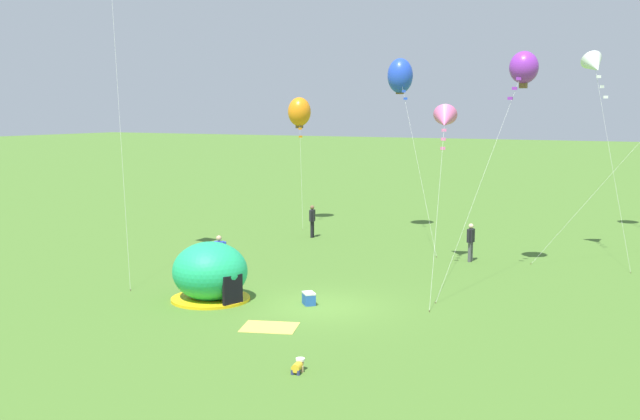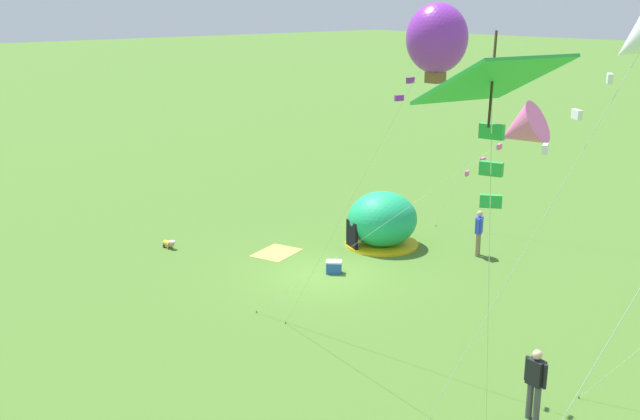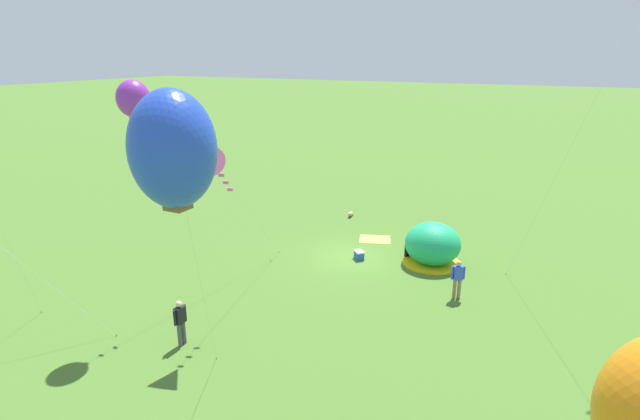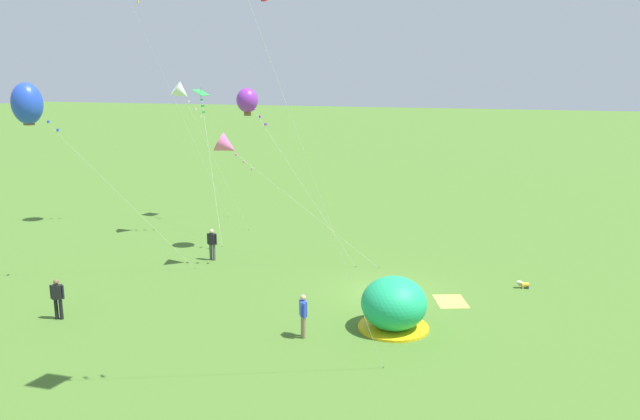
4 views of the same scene
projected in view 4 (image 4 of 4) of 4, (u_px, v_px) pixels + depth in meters
ground_plane at (387, 293)px, 28.63m from camera, size 300.00×300.00×0.00m
popup_tent at (394, 304)px, 24.53m from camera, size 2.81×2.81×2.10m
picnic_blanket at (451, 301)px, 27.60m from camera, size 2.03×1.78×0.01m
cooler_box at (384, 292)px, 28.19m from camera, size 0.63×0.64×0.44m
toddler_crawling at (523, 284)px, 29.28m from camera, size 0.31×0.55×0.32m
person_near_tent at (303, 313)px, 23.70m from camera, size 0.53×0.39×1.72m
person_with_toddler at (212, 243)px, 33.47m from camera, size 0.27×0.59×1.72m
person_center_field at (58, 297)px, 25.44m from camera, size 0.32×0.58×1.72m
kite_blue at (27, 104)px, 28.04m from camera, size 4.91×6.46×9.50m
kite_white at (182, 93)px, 36.95m from camera, size 3.04×3.94×9.39m
kite_pink at (227, 146)px, 31.11m from camera, size 2.76×8.21×6.99m
kite_green at (202, 97)px, 41.28m from camera, size 6.83×4.76×8.93m
kite_purple at (247, 100)px, 33.70m from camera, size 1.92×7.08×9.09m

